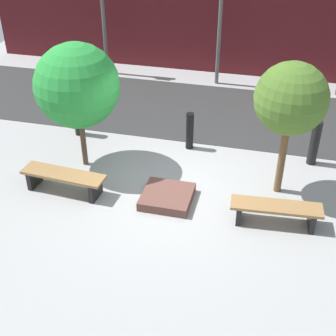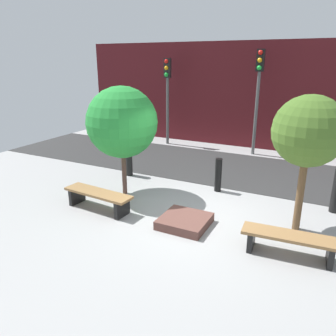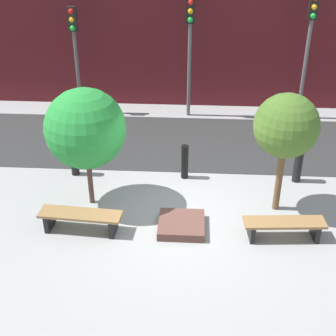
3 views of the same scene
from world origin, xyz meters
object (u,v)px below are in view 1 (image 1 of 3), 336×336
Objects in this scene: planter_bed at (167,197)px; bollard_left at (190,131)px; bench_right at (276,210)px; bench_left at (64,178)px; tree_behind_left_bench at (77,86)px; bollard_center at (315,143)px; tree_behind_right_bench at (291,99)px; bollard_far_left at (78,116)px.

bollard_left is at bearing 90.00° from planter_bed.
bollard_left is (-2.23, 2.47, 0.15)m from bench_right.
bench_left is 0.64× the size of tree_behind_left_bench.
bench_right is 1.63× the size of bollard_center.
tree_behind_left_bench is (-2.23, 0.94, 1.88)m from planter_bed.
tree_behind_right_bench reaches higher than bollard_center.
bollard_far_left is at bearing 165.65° from tree_behind_right_bench.
tree_behind_right_bench is at bearing 18.71° from bench_left.
bench_left reaches higher than planter_bed.
planter_bed is 1.09× the size of bollard_left.
tree_behind_left_bench is at bearing 94.31° from bench_left.
bollard_left is 0.86× the size of bollard_center.
bench_right is 3.33m from bollard_left.
planter_bed is 3.17m from tree_behind_right_bench.
planter_bed is at bearing -142.43° from bollard_center.
bench_right is at bearing -14.40° from tree_behind_left_bench.
bench_left is 1.80× the size of planter_bed.
bench_right reaches higher than planter_bed.
bench_right is 2.16m from tree_behind_right_bench.
bench_right is at bearing 4.31° from bench_left.
planter_bed is 0.94× the size of bollard_center.
bench_left is at bearing -73.73° from bollard_far_left.
bollard_far_left is at bearing 110.58° from bench_left.
bench_left is 2.00m from tree_behind_left_bench.
tree_behind_right_bench reaches higher than bench_left.
bollard_far_left is (-0.72, 2.47, 0.20)m from bench_left.
bench_right is 2.58m from bollard_center.
bollard_left is (-2.23, 1.32, -1.68)m from tree_behind_right_bench.
planter_bed is 0.96× the size of bollard_far_left.
bench_right is 0.62× the size of tree_behind_right_bench.
planter_bed is at bearing -37.57° from bollard_far_left.
bollard_left reaches higher than bench_right.
bollard_center is (5.18, 1.32, -1.43)m from tree_behind_left_bench.
planter_bed is 2.30m from bollard_left.
bench_left is 5.74m from bollard_center.
bench_left is 1.04× the size of bench_right.
bench_right is 1.73× the size of planter_bed.
tree_behind_right_bench is (2.23, 0.94, 2.05)m from planter_bed.
bench_left is 1.69× the size of bollard_center.
bollard_center is (2.95, 2.27, 0.45)m from planter_bed.
bench_left is at bearing 175.69° from bench_right.
bollard_center is at bearing 37.57° from planter_bed.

